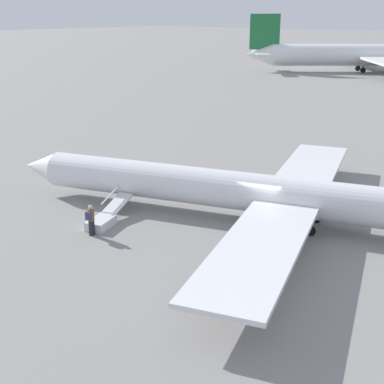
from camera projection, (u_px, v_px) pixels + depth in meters
name	position (u px, v px, depth m)	size (l,w,h in m)	color
ground_plane	(264.00, 222.00, 30.67)	(600.00, 600.00, 0.00)	gray
airplane_main	(281.00, 196.00, 29.81)	(31.98, 25.32, 5.79)	silver
airplane_far_right	(379.00, 55.00, 104.86)	(45.25, 39.04, 10.97)	white
boarding_stairs	(104.00, 219.00, 30.21)	(2.31, 4.12, 1.52)	silver
passenger	(91.00, 218.00, 28.54)	(0.43, 0.57, 1.74)	#23232D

